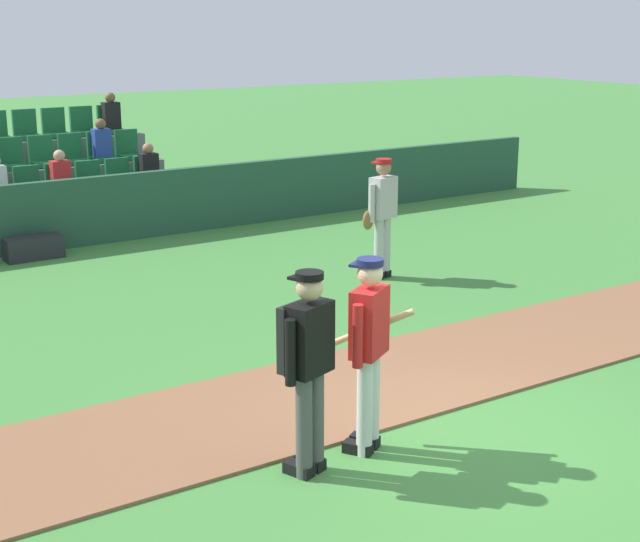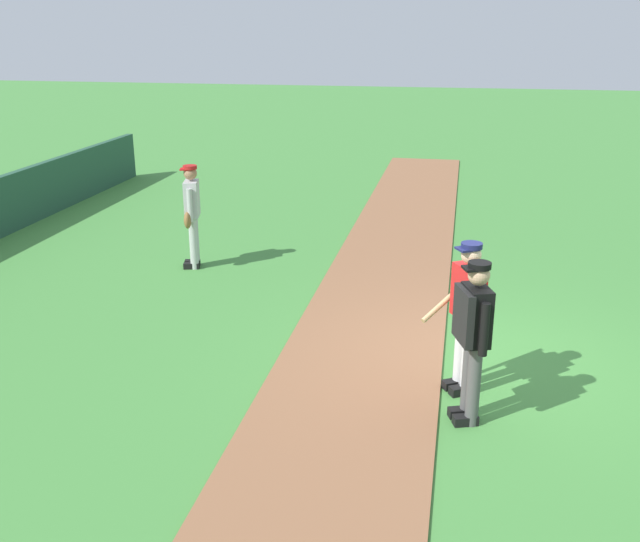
# 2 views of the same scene
# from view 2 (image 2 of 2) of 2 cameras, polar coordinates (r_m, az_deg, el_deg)

# --- Properties ---
(ground_plane) EXTENTS (80.00, 80.00, 0.00)m
(ground_plane) POSITION_cam_2_polar(r_m,az_deg,el_deg) (9.25, 12.74, -7.20)
(ground_plane) COLOR #42843A
(infield_dirt_path) EXTENTS (28.00, 2.02, 0.03)m
(infield_dirt_path) POSITION_cam_2_polar(r_m,az_deg,el_deg) (9.30, 3.29, -6.49)
(infield_dirt_path) COLOR brown
(infield_dirt_path) RESTS_ON ground
(batter_red_jersey) EXTENTS (0.74, 0.70, 1.76)m
(batter_red_jersey) POSITION_cam_2_polar(r_m,az_deg,el_deg) (8.21, 11.35, -3.13)
(batter_red_jersey) COLOR silver
(batter_red_jersey) RESTS_ON ground
(umpire_home_plate) EXTENTS (0.56, 0.40, 1.76)m
(umpire_home_plate) POSITION_cam_2_polar(r_m,az_deg,el_deg) (7.59, 11.82, -4.80)
(umpire_home_plate) COLOR #4C4C4C
(umpire_home_plate) RESTS_ON ground
(runner_grey_jersey) EXTENTS (0.67, 0.37, 1.76)m
(runner_grey_jersey) POSITION_cam_2_polar(r_m,az_deg,el_deg) (12.44, -9.96, 4.50)
(runner_grey_jersey) COLOR #B2B2B2
(runner_grey_jersey) RESTS_ON ground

